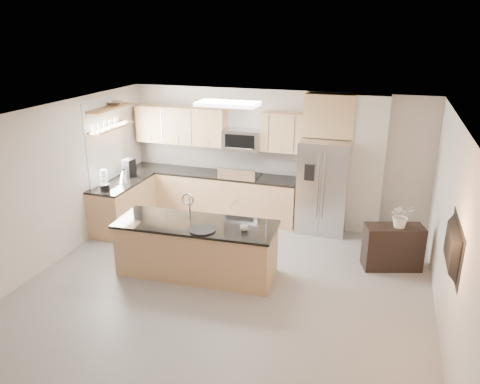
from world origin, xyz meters
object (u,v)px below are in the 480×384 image
(blender, at_px, (104,182))
(television, at_px, (448,246))
(microwave, at_px, (243,140))
(cup, at_px, (244,228))
(kettle, at_px, (123,176))
(island, at_px, (197,248))
(credenza, at_px, (393,247))
(coffee_maker, at_px, (129,168))
(range, at_px, (241,197))
(bowl, at_px, (115,103))
(refrigerator, at_px, (323,186))
(flower_vase, at_px, (402,210))
(platter, at_px, (202,230))

(blender, distance_m, television, 5.79)
(microwave, xyz_separation_m, television, (3.51, -3.24, -0.28))
(cup, distance_m, kettle, 3.16)
(island, relative_size, credenza, 2.77)
(kettle, height_order, coffee_maker, coffee_maker)
(blender, xyz_separation_m, television, (5.58, -1.51, 0.26))
(credenza, bearing_deg, range, 139.98)
(credenza, xyz_separation_m, bowl, (-5.23, 0.45, 2.01))
(coffee_maker, distance_m, bowl, 1.30)
(bowl, bearing_deg, television, -22.14)
(kettle, bearing_deg, refrigerator, 15.30)
(cup, distance_m, television, 2.81)
(kettle, xyz_separation_m, flower_vase, (5.08, -0.19, -0.01))
(credenza, distance_m, platter, 3.11)
(coffee_maker, relative_size, television, 0.33)
(range, bearing_deg, blender, -142.23)
(cup, distance_m, blender, 3.01)
(credenza, xyz_separation_m, platter, (-2.75, -1.36, 0.51))
(blender, bearing_deg, refrigerator, 22.69)
(platter, bearing_deg, bowl, 143.77)
(platter, height_order, television, television)
(range, xyz_separation_m, platter, (0.23, -2.60, 0.41))
(microwave, height_order, refrigerator, microwave)
(platter, relative_size, television, 0.37)
(kettle, bearing_deg, flower_vase, -2.12)
(refrigerator, xyz_separation_m, platter, (-1.43, -2.55, -0.01))
(microwave, bearing_deg, cup, -72.00)
(island, relative_size, cup, 21.69)
(platter, bearing_deg, range, 95.08)
(microwave, distance_m, platter, 2.83)
(platter, xyz_separation_m, television, (3.28, -0.53, 0.47))
(island, xyz_separation_m, blender, (-2.10, 0.76, 0.65))
(microwave, relative_size, bowl, 2.10)
(refrigerator, height_order, coffee_maker, refrigerator)
(coffee_maker, bearing_deg, bowl, -161.37)
(kettle, bearing_deg, range, 27.51)
(microwave, distance_m, bowl, 2.54)
(cup, bearing_deg, blender, 164.55)
(cup, bearing_deg, island, 176.94)
(blender, height_order, television, television)
(microwave, bearing_deg, credenza, -24.43)
(flower_vase, height_order, television, television)
(island, bearing_deg, television, -15.11)
(platter, bearing_deg, microwave, 94.85)
(cup, bearing_deg, platter, -162.59)
(range, xyz_separation_m, coffee_maker, (-2.10, -0.73, 0.62))
(range, bearing_deg, flower_vase, -22.13)
(flower_vase, distance_m, television, 1.96)
(cup, height_order, bowl, bowl)
(refrigerator, height_order, credenza, refrigerator)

